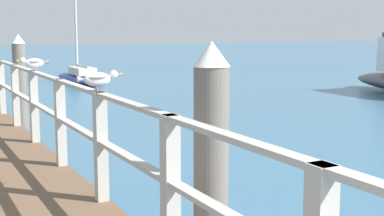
{
  "coord_description": "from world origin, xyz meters",
  "views": [
    {
      "loc": [
        -0.59,
        0.62,
        2.13
      ],
      "look_at": [
        3.09,
        7.53,
        0.97
      ],
      "focal_mm": 49.27,
      "sensor_mm": 36.0,
      "label": 1
    }
  ],
  "objects_px": {
    "dock_piling_near": "(211,169)",
    "dock_piling_far": "(20,81)",
    "boat_0": "(79,76)",
    "seagull_background": "(34,62)",
    "seagull_foreground": "(98,78)"
  },
  "relations": [
    {
      "from": "dock_piling_near",
      "to": "dock_piling_far",
      "type": "distance_m",
      "value": 8.23
    },
    {
      "from": "dock_piling_far",
      "to": "boat_0",
      "type": "relative_size",
      "value": 0.38
    },
    {
      "from": "seagull_background",
      "to": "boat_0",
      "type": "height_order",
      "value": "boat_0"
    },
    {
      "from": "seagull_foreground",
      "to": "seagull_background",
      "type": "bearing_deg",
      "value": -177.64
    },
    {
      "from": "dock_piling_far",
      "to": "boat_0",
      "type": "bearing_deg",
      "value": 66.92
    },
    {
      "from": "seagull_foreground",
      "to": "seagull_background",
      "type": "relative_size",
      "value": 1.0
    },
    {
      "from": "dock_piling_near",
      "to": "boat_0",
      "type": "bearing_deg",
      "value": 77.23
    },
    {
      "from": "dock_piling_near",
      "to": "dock_piling_far",
      "type": "xyz_separation_m",
      "value": [
        0.0,
        8.23,
        0.0
      ]
    },
    {
      "from": "dock_piling_far",
      "to": "seagull_background",
      "type": "height_order",
      "value": "dock_piling_far"
    },
    {
      "from": "dock_piling_far",
      "to": "seagull_background",
      "type": "bearing_deg",
      "value": -96.39
    },
    {
      "from": "dock_piling_near",
      "to": "seagull_foreground",
      "type": "height_order",
      "value": "dock_piling_near"
    },
    {
      "from": "dock_piling_near",
      "to": "seagull_foreground",
      "type": "bearing_deg",
      "value": 102.51
    },
    {
      "from": "seagull_foreground",
      "to": "dock_piling_near",
      "type": "bearing_deg",
      "value": 14.56
    },
    {
      "from": "dock_piling_far",
      "to": "seagull_foreground",
      "type": "xyz_separation_m",
      "value": [
        -0.37,
        -6.56,
        0.61
      ]
    },
    {
      "from": "dock_piling_near",
      "to": "dock_piling_far",
      "type": "relative_size",
      "value": 1.0
    }
  ]
}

